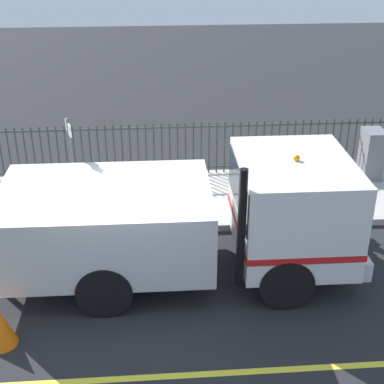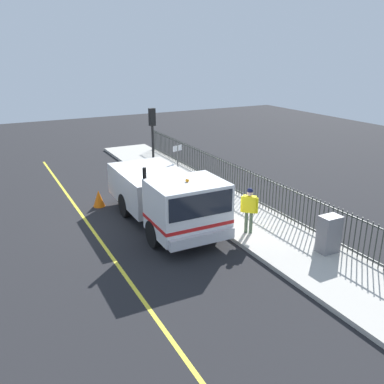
{
  "view_description": "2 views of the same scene",
  "coord_description": "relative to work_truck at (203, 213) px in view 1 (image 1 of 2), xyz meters",
  "views": [
    {
      "loc": [
        -8.4,
        -0.44,
        6.17
      ],
      "look_at": [
        1.54,
        -1.21,
        1.2
      ],
      "focal_mm": 52.29,
      "sensor_mm": 36.0,
      "label": 1
    },
    {
      "loc": [
        -5.47,
        -14.67,
        6.44
      ],
      "look_at": [
        1.64,
        -1.15,
        1.17
      ],
      "focal_mm": 38.54,
      "sensor_mm": 36.0,
      "label": 2
    }
  ],
  "objects": [
    {
      "name": "ground_plane",
      "position": [
        -0.51,
        1.34,
        -1.27
      ],
      "size": [
        54.13,
        54.13,
        0.0
      ],
      "primitive_type": "plane",
      "color": "#232326",
      "rests_on": "ground"
    },
    {
      "name": "utility_cabinet",
      "position": [
        3.66,
        -4.6,
        -0.49
      ],
      "size": [
        0.68,
        0.49,
        1.25
      ],
      "primitive_type": "cube",
      "color": "slate",
      "rests_on": "sidewalk_slab"
    },
    {
      "name": "street_sign",
      "position": [
        1.64,
        2.52,
        0.4
      ],
      "size": [
        0.49,
        0.17,
        2.45
      ],
      "color": "#4C4C4C",
      "rests_on": "sidewalk_slab"
    },
    {
      "name": "sidewalk_slab",
      "position": [
        2.92,
        1.34,
        -1.2
      ],
      "size": [
        2.92,
        24.6,
        0.15
      ],
      "primitive_type": "cube",
      "color": "#B7B2A8",
      "rests_on": "ground"
    },
    {
      "name": "iron_fence",
      "position": [
        4.22,
        1.34,
        -0.43
      ],
      "size": [
        0.04,
        20.95,
        1.37
      ],
      "color": "#2D332D",
      "rests_on": "sidewalk_slab"
    },
    {
      "name": "worker_standing",
      "position": [
        2.2,
        -2.16,
        -0.07
      ],
      "size": [
        0.49,
        0.5,
        1.71
      ],
      "rotation": [
        0.0,
        0.0,
        2.35
      ],
      "color": "yellow",
      "rests_on": "sidewalk_slab"
    },
    {
      "name": "lane_marking",
      "position": [
        -2.68,
        1.34,
        -1.27
      ],
      "size": [
        0.12,
        22.14,
        0.01
      ],
      "primitive_type": "cube",
      "color": "yellow",
      "rests_on": "ground"
    },
    {
      "name": "work_truck",
      "position": [
        0.0,
        0.0,
        0.0
      ],
      "size": [
        2.58,
        6.51,
        2.63
      ],
      "rotation": [
        0.0,
        0.0,
        3.13
      ],
      "color": "white",
      "rests_on": "ground"
    }
  ]
}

